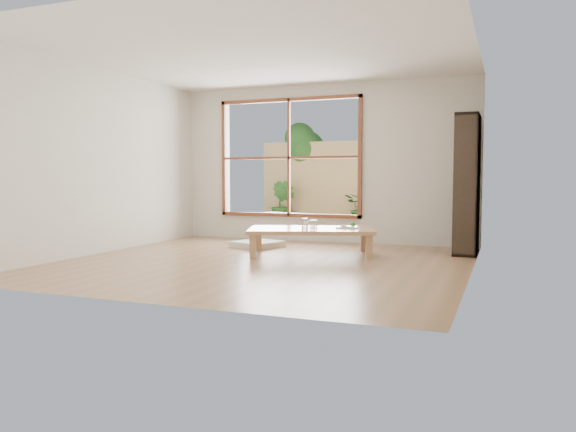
% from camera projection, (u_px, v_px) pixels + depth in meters
% --- Properties ---
extents(ground, '(5.00, 5.00, 0.00)m').
position_uv_depth(ground, '(264.00, 262.00, 7.10)').
color(ground, '#A07250').
rests_on(ground, ground).
extents(low_table, '(1.91, 1.45, 0.37)m').
position_uv_depth(low_table, '(311.00, 231.00, 7.74)').
color(low_table, '#AA8452').
rests_on(low_table, ground).
extents(floor_cushion, '(0.81, 0.81, 0.09)m').
position_uv_depth(floor_cushion, '(257.00, 244.00, 8.62)').
color(floor_cushion, silver).
rests_on(floor_cushion, ground).
extents(bookshelf, '(0.31, 0.87, 1.94)m').
position_uv_depth(bookshelf, '(467.00, 185.00, 7.85)').
color(bookshelf, '#2F241A').
rests_on(bookshelf, ground).
extents(glass_tall, '(0.08, 0.08, 0.15)m').
position_uv_depth(glass_tall, '(305.00, 224.00, 7.58)').
color(glass_tall, silver).
rests_on(glass_tall, low_table).
extents(glass_mid, '(0.08, 0.08, 0.11)m').
position_uv_depth(glass_mid, '(312.00, 224.00, 7.74)').
color(glass_mid, silver).
rests_on(glass_mid, low_table).
extents(glass_short, '(0.08, 0.08, 0.10)m').
position_uv_depth(glass_short, '(315.00, 224.00, 7.88)').
color(glass_short, silver).
rests_on(glass_short, low_table).
extents(glass_small, '(0.06, 0.06, 0.08)m').
position_uv_depth(glass_small, '(306.00, 225.00, 7.84)').
color(glass_small, silver).
rests_on(glass_small, low_table).
extents(food_tray, '(0.30, 0.23, 0.09)m').
position_uv_depth(food_tray, '(348.00, 227.00, 7.72)').
color(food_tray, white).
rests_on(food_tray, low_table).
extents(deck, '(2.80, 2.00, 0.05)m').
position_uv_depth(deck, '(311.00, 234.00, 10.63)').
color(deck, '#372F28').
rests_on(deck, ground).
extents(garden_bench, '(1.24, 0.66, 0.38)m').
position_uv_depth(garden_bench, '(291.00, 216.00, 10.43)').
color(garden_bench, '#2F241A').
rests_on(garden_bench, deck).
extents(bamboo_fence, '(2.80, 0.06, 1.80)m').
position_uv_depth(bamboo_fence, '(327.00, 186.00, 11.50)').
color(bamboo_fence, tan).
rests_on(bamboo_fence, ground).
extents(shrub_right, '(0.91, 0.82, 0.92)m').
position_uv_depth(shrub_right, '(367.00, 207.00, 11.04)').
color(shrub_right, '#2C5921').
rests_on(shrub_right, deck).
extents(shrub_left, '(0.67, 0.62, 0.98)m').
position_uv_depth(shrub_left, '(283.00, 204.00, 11.54)').
color(shrub_left, '#2C5921').
rests_on(shrub_left, deck).
extents(garden_tree, '(1.04, 0.85, 2.22)m').
position_uv_depth(garden_tree, '(301.00, 151.00, 11.97)').
color(garden_tree, '#4C3D2D').
rests_on(garden_tree, ground).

